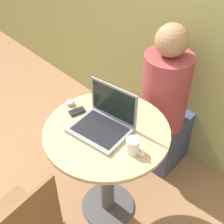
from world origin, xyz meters
TOP-DOWN VIEW (x-y plane):
  - ground_plane at (0.00, 0.00)m, footprint 12.00×12.00m
  - round_table at (0.00, 0.00)m, footprint 0.73×0.73m
  - laptop at (-0.02, 0.00)m, footprint 0.35×0.31m
  - cell_phone at (-0.24, -0.03)m, footprint 0.07×0.10m
  - computer_mouse at (-0.32, -0.01)m, footprint 0.06×0.05m
  - coffee_cup at (0.22, -0.01)m, footprint 0.12×0.07m
  - person_seated at (-0.04, 0.63)m, footprint 0.35×0.52m

SIDE VIEW (x-z plane):
  - ground_plane at x=0.00m, z-range 0.00..0.00m
  - person_seated at x=-0.04m, z-range -0.10..1.12m
  - round_table at x=0.00m, z-range 0.17..0.93m
  - cell_phone at x=-0.24m, z-range 0.76..0.78m
  - computer_mouse at x=-0.32m, z-range 0.76..0.80m
  - coffee_cup at x=0.22m, z-range 0.76..0.84m
  - laptop at x=-0.02m, z-range 0.69..0.93m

